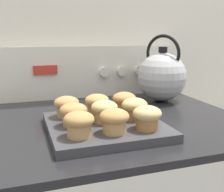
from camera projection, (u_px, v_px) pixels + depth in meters
The scene contains 13 objects.
wall_back at pixel (84, 22), 1.12m from camera, with size 8.00×0.05×2.40m.
control_panel at pixel (88, 71), 1.12m from camera, with size 0.75×0.07×0.20m.
muffin_pan at pixel (105, 126), 0.73m from camera, with size 0.29×0.29×0.02m.
muffin_r0_c0 at pixel (79, 123), 0.62m from camera, with size 0.07×0.07×0.06m.
muffin_r0_c1 at pixel (114, 120), 0.65m from camera, with size 0.07×0.07×0.06m.
muffin_r0_c2 at pixel (147, 117), 0.67m from camera, with size 0.07×0.07×0.06m.
muffin_r1_c0 at pixel (73, 113), 0.70m from camera, with size 0.07×0.07×0.06m.
muffin_r1_c1 at pixel (104, 110), 0.72m from camera, with size 0.07×0.07×0.06m.
muffin_r1_c2 at pixel (135, 108), 0.75m from camera, with size 0.07×0.07×0.06m.
muffin_r2_c0 at pixel (67, 106), 0.77m from camera, with size 0.07×0.07×0.06m.
muffin_r2_c1 at pixel (97, 103), 0.80m from camera, with size 0.07×0.07×0.06m.
muffin_r2_c2 at pixel (124, 101), 0.83m from camera, with size 0.07×0.07×0.06m.
tea_kettle at pixel (162, 76), 1.04m from camera, with size 0.18×0.20×0.25m.
Camera 1 is at (-0.26, -0.43, 1.16)m, focal length 45.00 mm.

